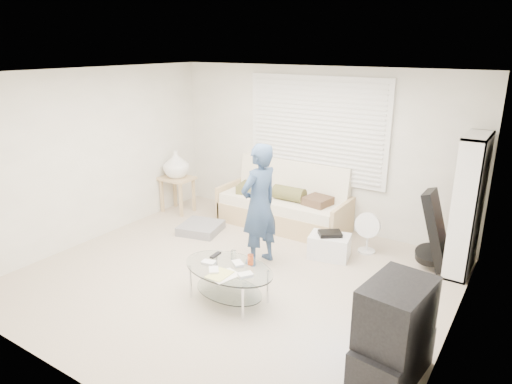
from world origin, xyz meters
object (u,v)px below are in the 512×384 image
Objects in this scene: coffee_table at (229,273)px; bookshelf at (467,205)px; tv_unit at (394,333)px; futon_sofa at (284,206)px.

bookshelf is at bearing 47.01° from coffee_table.
tv_unit is at bearing -92.91° from bookshelf.
tv_unit is 0.78× the size of coffee_table.
coffee_table is at bearing -75.46° from futon_sofa.
coffee_table is (0.60, -2.33, 0.00)m from futon_sofa.
tv_unit is 1.96m from coffee_table.
tv_unit is (-0.13, -2.46, -0.45)m from bookshelf.
futon_sofa is at bearing 177.52° from bookshelf.
tv_unit is at bearing -45.39° from futon_sofa.
tv_unit reaches higher than coffee_table.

